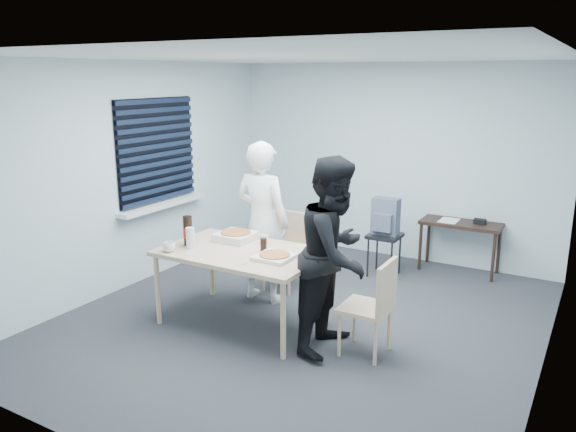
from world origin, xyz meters
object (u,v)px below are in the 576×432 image
Objects in this scene: stool at (384,243)px; chair_right at (375,301)px; person_white at (262,222)px; mug_a at (169,247)px; chair_far at (287,244)px; dining_table at (242,256)px; side_table at (461,228)px; backpack at (385,217)px; soda_bottle at (188,231)px; person_black at (335,255)px; mug_b at (264,239)px.

chair_right is at bearing -71.88° from stool.
person_white is 14.39× the size of mug_a.
person_white is (-0.03, -0.48, 0.37)m from chair_far.
dining_table is at bearing 104.47° from person_white.
chair_far is 2.23m from side_table.
chair_right is at bearing -74.15° from backpack.
stool is at bearing 108.12° from chair_right.
soda_bottle is (0.02, 0.27, 0.10)m from mug_a.
side_table is 2.15× the size of backpack.
chair_far is 1.37m from soda_bottle.
person_black reaches higher than chair_far.
soda_bottle is (-1.31, -2.13, 0.16)m from backpack.
stool is at bearing 61.24° from mug_a.
person_black is (1.13, -1.11, 0.37)m from chair_far.
mug_a reaches higher than mug_b.
dining_table is 0.72m from mug_a.
stool is at bearing -122.70° from person_white.
mug_a is at bearing -107.18° from chair_far.
dining_table is 0.33m from mug_b.
person_black is 2.09m from stool.
side_table is (0.50, 2.63, -0.31)m from person_black.
dining_table reaches higher than side_table.
backpack is at bearing 46.29° from chair_far.
soda_bottle reaches higher than stool.
stool is at bearing 68.80° from mug_b.
chair_right is 0.53m from person_black.
chair_far is 1.27m from backpack.
person_white is 3.91× the size of backpack.
chair_right is 2.04m from mug_a.
soda_bottle is (-0.57, -0.12, 0.20)m from dining_table.
chair_far reaches higher than mug_b.
dining_table is at bearing -109.89° from stool.
stool is at bearing 70.11° from dining_table.
mug_a is 0.28m from soda_bottle.
mug_a is at bearing -133.50° from mug_b.
person_black reaches higher than stool.
dining_table is 1.61× the size of side_table.
backpack reaches higher than chair_far.
mug_b is at bearing -121.81° from side_table.
chair_right is at bearing 158.59° from person_white.
mug_a is (-0.59, -0.39, 0.11)m from dining_table.
person_white reaches higher than soda_bottle.
stool is 2.56m from soda_bottle.
chair_far is 1.00× the size of chair_right.
mug_a is (-1.60, -0.39, -0.07)m from person_black.
person_black is (1.01, 0.00, 0.18)m from dining_table.
chair_far is at bearing 103.49° from mug_b.
person_black is 1.81× the size of side_table.
soda_bottle reaches higher than mug_a.
chair_far reaches higher than side_table.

